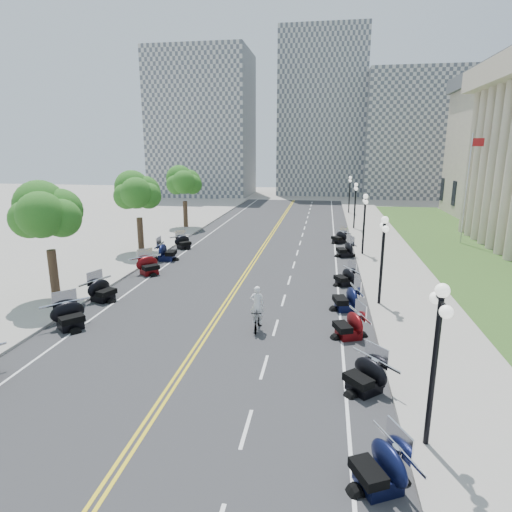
# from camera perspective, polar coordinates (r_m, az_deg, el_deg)

# --- Properties ---
(ground) EXTENTS (160.00, 160.00, 0.00)m
(ground) POSITION_cam_1_polar(r_m,az_deg,el_deg) (22.06, -5.76, -8.96)
(ground) COLOR gray
(road) EXTENTS (16.00, 90.00, 0.01)m
(road) POSITION_cam_1_polar(r_m,az_deg,el_deg) (31.27, -1.07, -1.90)
(road) COLOR #333335
(road) RESTS_ON ground
(centerline_yellow_a) EXTENTS (0.12, 90.00, 0.00)m
(centerline_yellow_a) POSITION_cam_1_polar(r_m,az_deg,el_deg) (31.29, -1.29, -1.88)
(centerline_yellow_a) COLOR yellow
(centerline_yellow_a) RESTS_ON road
(centerline_yellow_b) EXTENTS (0.12, 90.00, 0.00)m
(centerline_yellow_b) POSITION_cam_1_polar(r_m,az_deg,el_deg) (31.25, -0.86, -1.90)
(centerline_yellow_b) COLOR yellow
(centerline_yellow_b) RESTS_ON road
(edge_line_north) EXTENTS (0.12, 90.00, 0.00)m
(edge_line_north) POSITION_cam_1_polar(r_m,az_deg,el_deg) (30.82, 10.73, -2.38)
(edge_line_north) COLOR white
(edge_line_north) RESTS_ON road
(edge_line_south) EXTENTS (0.12, 90.00, 0.00)m
(edge_line_south) POSITION_cam_1_polar(r_m,az_deg,el_deg) (32.98, -12.08, -1.36)
(edge_line_south) COLOR white
(edge_line_south) RESTS_ON road
(lane_dash_4) EXTENTS (0.12, 2.00, 0.00)m
(lane_dash_4) POSITION_cam_1_polar(r_m,az_deg,el_deg) (14.58, -1.31, -22.00)
(lane_dash_4) COLOR white
(lane_dash_4) RESTS_ON road
(lane_dash_5) EXTENTS (0.12, 2.00, 0.00)m
(lane_dash_5) POSITION_cam_1_polar(r_m,az_deg,el_deg) (17.92, 1.10, -14.55)
(lane_dash_5) COLOR white
(lane_dash_5) RESTS_ON road
(lane_dash_6) EXTENTS (0.12, 2.00, 0.00)m
(lane_dash_6) POSITION_cam_1_polar(r_m,az_deg,el_deg) (21.49, 2.63, -9.50)
(lane_dash_6) COLOR white
(lane_dash_6) RESTS_ON road
(lane_dash_7) EXTENTS (0.12, 2.00, 0.00)m
(lane_dash_7) POSITION_cam_1_polar(r_m,az_deg,el_deg) (25.19, 3.69, -5.90)
(lane_dash_7) COLOR white
(lane_dash_7) RESTS_ON road
(lane_dash_8) EXTENTS (0.12, 2.00, 0.00)m
(lane_dash_8) POSITION_cam_1_polar(r_m,az_deg,el_deg) (28.97, 4.47, -3.23)
(lane_dash_8) COLOR white
(lane_dash_8) RESTS_ON road
(lane_dash_9) EXTENTS (0.12, 2.00, 0.00)m
(lane_dash_9) POSITION_cam_1_polar(r_m,az_deg,el_deg) (32.80, 5.06, -1.18)
(lane_dash_9) COLOR white
(lane_dash_9) RESTS_ON road
(lane_dash_10) EXTENTS (0.12, 2.00, 0.00)m
(lane_dash_10) POSITION_cam_1_polar(r_m,az_deg,el_deg) (36.67, 5.53, 0.44)
(lane_dash_10) COLOR white
(lane_dash_10) RESTS_ON road
(lane_dash_11) EXTENTS (0.12, 2.00, 0.00)m
(lane_dash_11) POSITION_cam_1_polar(r_m,az_deg,el_deg) (40.56, 5.91, 1.75)
(lane_dash_11) COLOR white
(lane_dash_11) RESTS_ON road
(lane_dash_12) EXTENTS (0.12, 2.00, 0.00)m
(lane_dash_12) POSITION_cam_1_polar(r_m,az_deg,el_deg) (44.48, 6.22, 2.83)
(lane_dash_12) COLOR white
(lane_dash_12) RESTS_ON road
(lane_dash_13) EXTENTS (0.12, 2.00, 0.00)m
(lane_dash_13) POSITION_cam_1_polar(r_m,az_deg,el_deg) (48.40, 6.49, 3.74)
(lane_dash_13) COLOR white
(lane_dash_13) RESTS_ON road
(lane_dash_14) EXTENTS (0.12, 2.00, 0.00)m
(lane_dash_14) POSITION_cam_1_polar(r_m,az_deg,el_deg) (52.34, 6.71, 4.51)
(lane_dash_14) COLOR white
(lane_dash_14) RESTS_ON road
(lane_dash_15) EXTENTS (0.12, 2.00, 0.00)m
(lane_dash_15) POSITION_cam_1_polar(r_m,az_deg,el_deg) (56.29, 6.90, 5.17)
(lane_dash_15) COLOR white
(lane_dash_15) RESTS_ON road
(lane_dash_16) EXTENTS (0.12, 2.00, 0.00)m
(lane_dash_16) POSITION_cam_1_polar(r_m,az_deg,el_deg) (60.24, 7.07, 5.74)
(lane_dash_16) COLOR white
(lane_dash_16) RESTS_ON road
(lane_dash_17) EXTENTS (0.12, 2.00, 0.00)m
(lane_dash_17) POSITION_cam_1_polar(r_m,az_deg,el_deg) (64.20, 7.22, 6.25)
(lane_dash_17) COLOR white
(lane_dash_17) RESTS_ON road
(lane_dash_18) EXTENTS (0.12, 2.00, 0.00)m
(lane_dash_18) POSITION_cam_1_polar(r_m,az_deg,el_deg) (68.16, 7.35, 6.69)
(lane_dash_18) COLOR white
(lane_dash_18) RESTS_ON road
(lane_dash_19) EXTENTS (0.12, 2.00, 0.00)m
(lane_dash_19) POSITION_cam_1_polar(r_m,az_deg,el_deg) (72.13, 7.47, 7.09)
(lane_dash_19) COLOR white
(lane_dash_19) RESTS_ON road
(sidewalk_north) EXTENTS (5.00, 90.00, 0.15)m
(sidewalk_north) POSITION_cam_1_polar(r_m,az_deg,el_deg) (31.21, 18.28, -2.53)
(sidewalk_north) COLOR #9E9991
(sidewalk_north) RESTS_ON ground
(sidewalk_south) EXTENTS (5.00, 90.00, 0.15)m
(sidewalk_south) POSITION_cam_1_polar(r_m,az_deg,el_deg) (34.65, -18.43, -0.93)
(sidewalk_south) COLOR #9E9991
(sidewalk_south) RESTS_ON ground
(lawn) EXTENTS (9.00, 60.00, 0.10)m
(lawn) POSITION_cam_1_polar(r_m,az_deg,el_deg) (40.40, 26.41, 0.34)
(lawn) COLOR #356023
(lawn) RESTS_ON ground
(distant_block_a) EXTENTS (18.00, 14.00, 26.00)m
(distant_block_a) POSITION_cam_1_polar(r_m,az_deg,el_deg) (84.99, -7.08, 16.91)
(distant_block_a) COLOR gray
(distant_block_a) RESTS_ON ground
(distant_block_b) EXTENTS (16.00, 12.00, 30.00)m
(distant_block_b) POSITION_cam_1_polar(r_m,az_deg,el_deg) (87.83, 8.72, 18.07)
(distant_block_b) COLOR gray
(distant_block_b) RESTS_ON ground
(distant_block_c) EXTENTS (20.00, 14.00, 22.00)m
(distant_block_c) POSITION_cam_1_polar(r_m,az_deg,el_deg) (86.23, 21.04, 14.74)
(distant_block_c) COLOR gray
(distant_block_c) RESTS_ON ground
(street_lamp_1) EXTENTS (0.50, 1.20, 4.90)m
(street_lamp_1) POSITION_cam_1_polar(r_m,az_deg,el_deg) (13.43, 22.62, -13.61)
(street_lamp_1) COLOR black
(street_lamp_1) RESTS_ON sidewalk_north
(street_lamp_2) EXTENTS (0.50, 1.20, 4.90)m
(street_lamp_2) POSITION_cam_1_polar(r_m,az_deg,el_deg) (24.54, 16.43, -0.67)
(street_lamp_2) COLOR black
(street_lamp_2) RESTS_ON sidewalk_north
(street_lamp_3) EXTENTS (0.50, 1.20, 4.90)m
(street_lamp_3) POSITION_cam_1_polar(r_m,az_deg,el_deg) (36.23, 14.20, 4.09)
(street_lamp_3) COLOR black
(street_lamp_3) RESTS_ON sidewalk_north
(street_lamp_4) EXTENTS (0.50, 1.20, 4.90)m
(street_lamp_4) POSITION_cam_1_polar(r_m,az_deg,el_deg) (48.07, 13.05, 6.52)
(street_lamp_4) COLOR black
(street_lamp_4) RESTS_ON sidewalk_north
(street_lamp_5) EXTENTS (0.50, 1.20, 4.90)m
(street_lamp_5) POSITION_cam_1_polar(r_m,az_deg,el_deg) (59.97, 12.36, 7.98)
(street_lamp_5) COLOR black
(street_lamp_5) RESTS_ON sidewalk_north
(flagpole) EXTENTS (1.10, 0.20, 10.00)m
(flagpole) POSITION_cam_1_polar(r_m,az_deg,el_deg) (43.60, 26.25, 7.89)
(flagpole) COLOR silver
(flagpole) RESTS_ON ground
(tree_2) EXTENTS (4.80, 4.80, 9.20)m
(tree_2) POSITION_cam_1_polar(r_m,az_deg,el_deg) (26.79, -26.07, 4.37)
(tree_2) COLOR #235619
(tree_2) RESTS_ON sidewalk_south
(tree_3) EXTENTS (4.80, 4.80, 9.20)m
(tree_3) POSITION_cam_1_polar(r_m,az_deg,el_deg) (37.14, -15.46, 7.60)
(tree_3) COLOR #235619
(tree_3) RESTS_ON sidewalk_south
(tree_4) EXTENTS (4.80, 4.80, 9.20)m
(tree_4) POSITION_cam_1_polar(r_m,az_deg,el_deg) (48.27, -9.54, 9.28)
(tree_4) COLOR #235619
(tree_4) RESTS_ON sidewalk_south
(motorcycle_n_3) EXTENTS (2.59, 2.59, 1.35)m
(motorcycle_n_3) POSITION_cam_1_polar(r_m,az_deg,el_deg) (12.67, 16.07, -25.22)
(motorcycle_n_3) COLOR black
(motorcycle_n_3) RESTS_ON road
(motorcycle_n_4) EXTENTS (2.75, 2.75, 1.36)m
(motorcycle_n_4) POSITION_cam_1_polar(r_m,az_deg,el_deg) (16.53, 14.29, -15.02)
(motorcycle_n_4) COLOR black
(motorcycle_n_4) RESTS_ON road
(motorcycle_n_5) EXTENTS (2.54, 2.54, 1.37)m
(motorcycle_n_5) POSITION_cam_1_polar(r_m,az_deg,el_deg) (20.64, 12.28, -8.82)
(motorcycle_n_5) COLOR #590A0C
(motorcycle_n_5) RESTS_ON road
(motorcycle_n_6) EXTENTS (2.48, 2.48, 1.44)m
(motorcycle_n_6) POSITION_cam_1_polar(r_m,az_deg,el_deg) (23.99, 11.96, -5.43)
(motorcycle_n_6) COLOR black
(motorcycle_n_6) RESTS_ON road
(motorcycle_n_7) EXTENTS (2.40, 2.40, 1.24)m
(motorcycle_n_7) POSITION_cam_1_polar(r_m,az_deg,el_deg) (28.27, 11.75, -2.64)
(motorcycle_n_7) COLOR black
(motorcycle_n_7) RESTS_ON road
(motorcycle_n_9) EXTENTS (2.45, 2.45, 1.38)m
(motorcycle_n_9) POSITION_cam_1_polar(r_m,az_deg,el_deg) (35.80, 11.81, 0.99)
(motorcycle_n_9) COLOR black
(motorcycle_n_9) RESTS_ON road
(motorcycle_n_10) EXTENTS (2.55, 2.55, 1.27)m
(motorcycle_n_10) POSITION_cam_1_polar(r_m,az_deg,el_deg) (40.91, 11.02, 2.57)
(motorcycle_n_10) COLOR black
(motorcycle_n_10) RESTS_ON road
(motorcycle_s_5) EXTENTS (2.93, 2.93, 1.45)m
(motorcycle_s_5) POSITION_cam_1_polar(r_m,az_deg,el_deg) (23.04, -23.62, -7.15)
(motorcycle_s_5) COLOR black
(motorcycle_s_5) RESTS_ON road
(motorcycle_s_6) EXTENTS (2.56, 2.56, 1.40)m
(motorcycle_s_6) POSITION_cam_1_polar(r_m,az_deg,el_deg) (26.43, -19.80, -4.19)
(motorcycle_s_6) COLOR black
(motorcycle_s_6) RESTS_ON road
(motorcycle_s_7) EXTENTS (2.87, 2.87, 1.42)m
(motorcycle_s_7) POSITION_cam_1_polar(r_m,az_deg,el_deg) (31.01, -14.10, -1.11)
(motorcycle_s_7) COLOR #590A0C
(motorcycle_s_7) RESTS_ON road
(motorcycle_s_8) EXTENTS (2.34, 2.34, 1.51)m
(motorcycle_s_8) POSITION_cam_1_polar(r_m,az_deg,el_deg) (34.62, -11.82, 0.66)
(motorcycle_s_8) COLOR black
(motorcycle_s_8) RESTS_ON road
(motorcycle_s_9) EXTENTS (2.60, 2.60, 1.29)m
(motorcycle_s_9) POSITION_cam_1_polar(r_m,az_deg,el_deg) (38.51, -9.64, 1.93)
(motorcycle_s_9) COLOR black
(motorcycle_s_9) RESTS_ON road
(bicycle) EXTENTS (0.57, 1.82, 1.08)m
(bicycle) POSITION_cam_1_polar(r_m,az_deg,el_deg) (21.02, 0.15, -8.47)
(bicycle) COLOR #A51414
(bicycle) RESTS_ON road
(cyclist_rider) EXTENTS (0.69, 0.46, 1.90)m
(cyclist_rider) POSITION_cam_1_polar(r_m,az_deg,el_deg) (20.50, 0.15, -4.61)
(cyclist_rider) COLOR silver
(cyclist_rider) RESTS_ON bicycle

